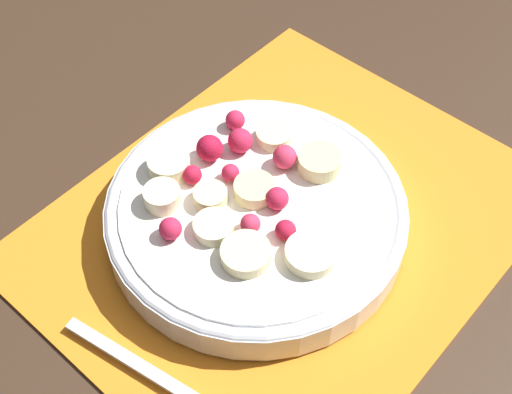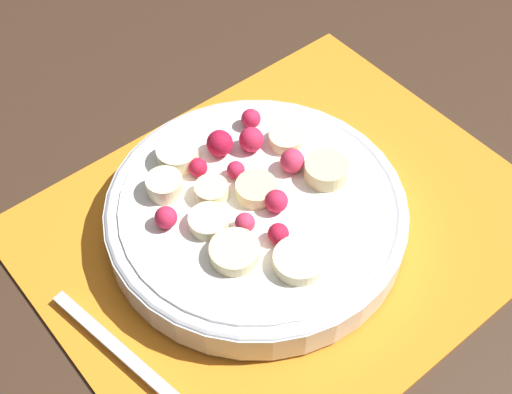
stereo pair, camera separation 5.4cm
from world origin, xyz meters
name	(u,v)px [view 2 (the right image)]	position (x,y,z in m)	size (l,w,h in m)	color
ground_plane	(287,228)	(0.00, 0.00, 0.00)	(3.00, 3.00, 0.00)	#382619
placemat	(287,226)	(0.00, 0.00, 0.00)	(0.38, 0.31, 0.01)	orange
fruit_bowl	(255,211)	(-0.02, 0.01, 0.02)	(0.23, 0.23, 0.05)	silver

